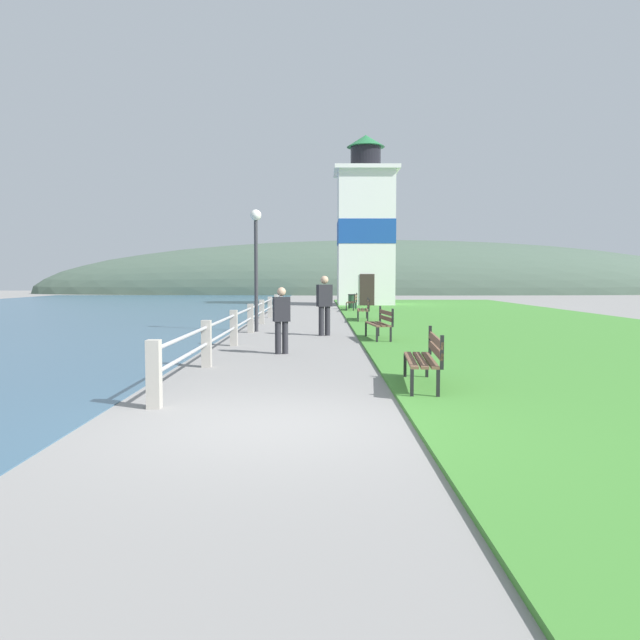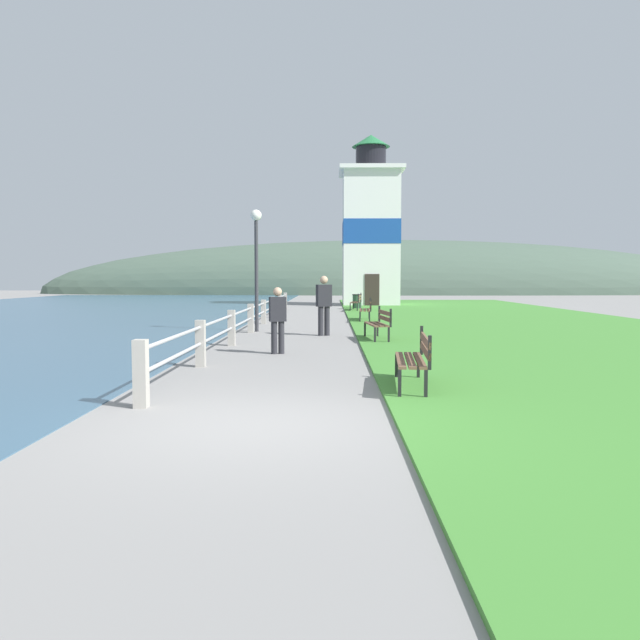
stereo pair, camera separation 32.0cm
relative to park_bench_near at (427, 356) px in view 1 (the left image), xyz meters
name	(u,v)px [view 1 (the left image)]	position (x,y,z in m)	size (l,w,h in m)	color
ground_plane	(269,426)	(-2.27, -2.40, -0.54)	(160.00, 160.00, 0.00)	gray
grass_verge	(506,323)	(5.44, 14.14, -0.51)	(12.00, 49.61, 0.06)	#428433
seawall_railing	(257,313)	(-3.89, 12.16, 0.00)	(0.18, 27.29, 0.92)	#A8A399
park_bench_near	(427,356)	(0.00, 0.00, 0.00)	(0.61, 1.84, 0.94)	brown
park_bench_midway	(382,322)	(0.04, 7.58, 0.00)	(0.65, 1.74, 0.94)	brown
park_bench_far	(366,308)	(0.15, 15.39, 0.00)	(0.57, 1.95, 0.94)	brown
park_bench_by_lighthouse	(354,301)	(0.09, 23.37, 0.00)	(0.70, 1.86, 0.94)	brown
lighthouse	(366,230)	(1.25, 30.57, 4.26)	(4.03, 4.03, 10.82)	white
person_strolling	(282,318)	(-2.55, 4.62, 0.30)	(0.42, 0.30, 1.54)	#28282D
person_by_railing	(325,303)	(-1.53, 9.21, 0.45)	(0.50, 0.38, 1.82)	#28282D
trash_bin	(353,302)	(0.18, 25.42, -0.12)	(0.54, 0.54, 0.84)	#2D5138
lamp_post	(257,248)	(-3.74, 10.62, 2.20)	(0.36, 0.36, 3.96)	#333338
distant_hillside	(386,294)	(5.73, 60.68, -0.54)	(80.00, 16.00, 12.00)	#475B4C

